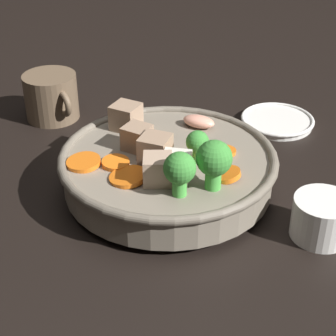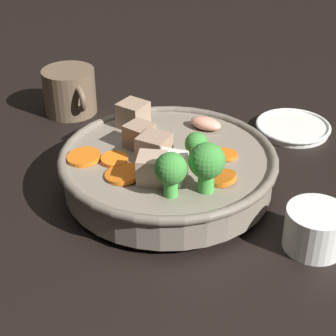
{
  "view_description": "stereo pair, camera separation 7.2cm",
  "coord_description": "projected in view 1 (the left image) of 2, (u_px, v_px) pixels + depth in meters",
  "views": [
    {
      "loc": [
        0.49,
        -0.37,
        0.42
      ],
      "look_at": [
        0.0,
        0.0,
        0.04
      ],
      "focal_mm": 60.0,
      "sensor_mm": 36.0,
      "label": 1
    },
    {
      "loc": [
        0.53,
        -0.31,
        0.42
      ],
      "look_at": [
        0.0,
        0.0,
        0.04
      ],
      "focal_mm": 60.0,
      "sensor_mm": 36.0,
      "label": 2
    }
  ],
  "objects": [
    {
      "name": "stirfry_bowl",
      "position": [
        168.0,
        166.0,
        0.72
      ],
      "size": [
        0.28,
        0.28,
        0.11
      ],
      "color": "slate",
      "rests_on": "ground_plane"
    },
    {
      "name": "dark_mug",
      "position": [
        52.0,
        97.0,
        0.91
      ],
      "size": [
        0.11,
        0.09,
        0.07
      ],
      "color": "brown",
      "rests_on": "ground_plane"
    },
    {
      "name": "side_saucer",
      "position": [
        277.0,
        121.0,
        0.9
      ],
      "size": [
        0.12,
        0.12,
        0.01
      ],
      "color": "white",
      "rests_on": "ground_plane"
    },
    {
      "name": "tea_cup",
      "position": [
        322.0,
        218.0,
        0.65
      ],
      "size": [
        0.07,
        0.07,
        0.05
      ],
      "color": "white",
      "rests_on": "ground_plane"
    },
    {
      "name": "ground_plane",
      "position": [
        168.0,
        191.0,
        0.74
      ],
      "size": [
        3.0,
        3.0,
        0.0
      ],
      "primitive_type": "plane",
      "color": "black"
    }
  ]
}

